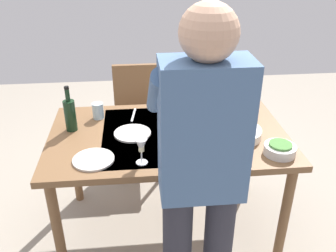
{
  "coord_description": "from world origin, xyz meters",
  "views": [
    {
      "loc": [
        0.2,
        1.99,
        1.89
      ],
      "look_at": [
        0.0,
        0.0,
        0.82
      ],
      "focal_mm": 39.03,
      "sensor_mm": 36.0,
      "label": 1
    }
  ],
  "objects_px": {
    "side_bowl_salad": "(280,149)",
    "dinner_plate_far": "(93,159)",
    "chair_near": "(138,112)",
    "water_cup_near_left": "(237,113)",
    "wine_bottle": "(70,114)",
    "water_cup_near_right": "(98,111)",
    "wine_glass_left": "(141,147)",
    "side_bowl_bread": "(188,133)",
    "dinner_plate_near": "(132,133)",
    "dining_table": "(168,144)",
    "serving_bowl_pasta": "(237,132)",
    "water_cup_far_left": "(213,102)",
    "person_server": "(201,173)"
  },
  "relations": [
    {
      "from": "wine_glass_left",
      "to": "water_cup_near_right",
      "type": "xyz_separation_m",
      "value": [
        0.27,
        -0.58,
        -0.05
      ]
    },
    {
      "from": "wine_bottle",
      "to": "water_cup_near_right",
      "type": "xyz_separation_m",
      "value": [
        -0.16,
        -0.15,
        -0.06
      ]
    },
    {
      "from": "side_bowl_bread",
      "to": "dinner_plate_near",
      "type": "xyz_separation_m",
      "value": [
        0.34,
        -0.08,
        -0.03
      ]
    },
    {
      "from": "water_cup_near_right",
      "to": "serving_bowl_pasta",
      "type": "distance_m",
      "value": 0.93
    },
    {
      "from": "water_cup_near_right",
      "to": "side_bowl_salad",
      "type": "relative_size",
      "value": 0.6
    },
    {
      "from": "chair_near",
      "to": "water_cup_near_right",
      "type": "xyz_separation_m",
      "value": [
        0.27,
        0.57,
        0.3
      ]
    },
    {
      "from": "side_bowl_salad",
      "to": "water_cup_far_left",
      "type": "bearing_deg",
      "value": -69.05
    },
    {
      "from": "water_cup_far_left",
      "to": "water_cup_near_right",
      "type": "bearing_deg",
      "value": 6.1
    },
    {
      "from": "water_cup_near_left",
      "to": "wine_bottle",
      "type": "bearing_deg",
      "value": 2.34
    },
    {
      "from": "person_server",
      "to": "dinner_plate_far",
      "type": "bearing_deg",
      "value": -40.58
    },
    {
      "from": "chair_near",
      "to": "water_cup_near_left",
      "type": "distance_m",
      "value": 0.99
    },
    {
      "from": "dining_table",
      "to": "dinner_plate_near",
      "type": "relative_size",
      "value": 6.46
    },
    {
      "from": "person_server",
      "to": "water_cup_near_left",
      "type": "height_order",
      "value": "person_server"
    },
    {
      "from": "chair_near",
      "to": "wine_bottle",
      "type": "xyz_separation_m",
      "value": [
        0.43,
        0.72,
        0.35
      ]
    },
    {
      "from": "chair_near",
      "to": "dinner_plate_far",
      "type": "bearing_deg",
      "value": 76.4
    },
    {
      "from": "wine_glass_left",
      "to": "wine_bottle",
      "type": "bearing_deg",
      "value": -44.61
    },
    {
      "from": "chair_near",
      "to": "wine_glass_left",
      "type": "distance_m",
      "value": 1.2
    },
    {
      "from": "person_server",
      "to": "serving_bowl_pasta",
      "type": "distance_m",
      "value": 0.73
    },
    {
      "from": "person_server",
      "to": "dinner_plate_far",
      "type": "xyz_separation_m",
      "value": [
        0.51,
        -0.44,
        -0.18
      ]
    },
    {
      "from": "side_bowl_bread",
      "to": "side_bowl_salad",
      "type": "bearing_deg",
      "value": 153.98
    },
    {
      "from": "dinner_plate_far",
      "to": "water_cup_far_left",
      "type": "bearing_deg",
      "value": -142.58
    },
    {
      "from": "water_cup_near_left",
      "to": "dinner_plate_far",
      "type": "bearing_deg",
      "value": 24.36
    },
    {
      "from": "wine_glass_left",
      "to": "water_cup_far_left",
      "type": "xyz_separation_m",
      "value": [
        -0.53,
        -0.66,
        -0.06
      ]
    },
    {
      "from": "dining_table",
      "to": "side_bowl_bread",
      "type": "distance_m",
      "value": 0.18
    },
    {
      "from": "chair_near",
      "to": "person_server",
      "type": "xyz_separation_m",
      "value": [
        -0.25,
        1.54,
        0.43
      ]
    },
    {
      "from": "wine_bottle",
      "to": "water_cup_near_left",
      "type": "relative_size",
      "value": 3.07
    },
    {
      "from": "dining_table",
      "to": "water_cup_near_left",
      "type": "xyz_separation_m",
      "value": [
        -0.48,
        -0.15,
        0.13
      ]
    },
    {
      "from": "water_cup_near_right",
      "to": "dinner_plate_near",
      "type": "distance_m",
      "value": 0.34
    },
    {
      "from": "side_bowl_salad",
      "to": "dinner_plate_far",
      "type": "distance_m",
      "value": 1.05
    },
    {
      "from": "wine_bottle",
      "to": "wine_glass_left",
      "type": "xyz_separation_m",
      "value": [
        -0.43,
        0.42,
        -0.01
      ]
    },
    {
      "from": "wine_bottle",
      "to": "side_bowl_salad",
      "type": "bearing_deg",
      "value": 161.34
    },
    {
      "from": "dinner_plate_near",
      "to": "dinner_plate_far",
      "type": "relative_size",
      "value": 1.0
    },
    {
      "from": "wine_bottle",
      "to": "side_bowl_salad",
      "type": "xyz_separation_m",
      "value": [
        -1.21,
        0.41,
        -0.08
      ]
    },
    {
      "from": "chair_near",
      "to": "wine_bottle",
      "type": "height_order",
      "value": "wine_bottle"
    },
    {
      "from": "chair_near",
      "to": "side_bowl_salad",
      "type": "relative_size",
      "value": 5.06
    },
    {
      "from": "chair_near",
      "to": "water_cup_far_left",
      "type": "bearing_deg",
      "value": 137.64
    },
    {
      "from": "wine_bottle",
      "to": "side_bowl_salad",
      "type": "height_order",
      "value": "wine_bottle"
    },
    {
      "from": "water_cup_near_left",
      "to": "serving_bowl_pasta",
      "type": "relative_size",
      "value": 0.32
    },
    {
      "from": "wine_glass_left",
      "to": "dinner_plate_near",
      "type": "distance_m",
      "value": 0.35
    },
    {
      "from": "water_cup_near_left",
      "to": "dinner_plate_near",
      "type": "relative_size",
      "value": 0.42
    },
    {
      "from": "serving_bowl_pasta",
      "to": "side_bowl_bread",
      "type": "relative_size",
      "value": 1.88
    },
    {
      "from": "water_cup_near_left",
      "to": "dinner_plate_near",
      "type": "height_order",
      "value": "water_cup_near_left"
    },
    {
      "from": "water_cup_near_right",
      "to": "wine_glass_left",
      "type": "bearing_deg",
      "value": 115.29
    },
    {
      "from": "water_cup_near_right",
      "to": "dinner_plate_near",
      "type": "relative_size",
      "value": 0.47
    },
    {
      "from": "side_bowl_salad",
      "to": "side_bowl_bread",
      "type": "bearing_deg",
      "value": -26.02
    },
    {
      "from": "dining_table",
      "to": "water_cup_far_left",
      "type": "xyz_separation_m",
      "value": [
        -0.36,
        -0.34,
        0.12
      ]
    },
    {
      "from": "side_bowl_salad",
      "to": "dinner_plate_far",
      "type": "relative_size",
      "value": 0.78
    },
    {
      "from": "dinner_plate_far",
      "to": "water_cup_near_left",
      "type": "bearing_deg",
      "value": -155.64
    },
    {
      "from": "chair_near",
      "to": "side_bowl_salad",
      "type": "xyz_separation_m",
      "value": [
        -0.78,
        1.13,
        0.28
      ]
    },
    {
      "from": "dinner_plate_far",
      "to": "chair_near",
      "type": "bearing_deg",
      "value": -103.6
    }
  ]
}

